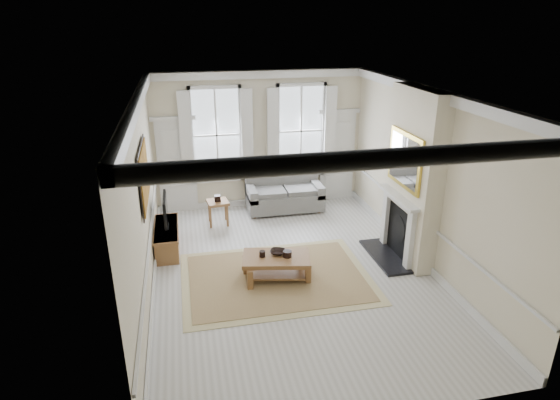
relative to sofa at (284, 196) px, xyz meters
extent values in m
plane|color=#B7B5AD|center=(-0.53, -3.11, -0.36)|extent=(7.20, 7.20, 0.00)
plane|color=white|center=(-0.53, -3.11, 3.04)|extent=(7.20, 7.20, 0.00)
plane|color=beige|center=(-0.53, 0.49, 1.34)|extent=(5.20, 0.00, 5.20)
plane|color=beige|center=(-3.13, -3.11, 1.34)|extent=(0.00, 7.20, 7.20)
plane|color=beige|center=(2.07, -3.11, 1.34)|extent=(0.00, 7.20, 7.20)
cube|color=silver|center=(-2.58, 0.45, 0.79)|extent=(0.90, 0.08, 2.30)
cube|color=silver|center=(1.52, 0.45, 0.79)|extent=(0.90, 0.08, 2.30)
cube|color=#BC8820|center=(-3.09, -2.81, 1.69)|extent=(0.05, 1.66, 1.06)
cube|color=beige|center=(1.90, -2.91, 1.34)|extent=(0.35, 1.70, 3.38)
cube|color=black|center=(1.47, -2.91, -0.34)|extent=(0.55, 1.50, 0.05)
cube|color=silver|center=(1.67, -3.46, 0.21)|extent=(0.10, 0.18, 1.15)
cube|color=silver|center=(1.67, -2.36, 0.21)|extent=(0.10, 0.18, 1.15)
cube|color=silver|center=(1.62, -2.91, 0.94)|extent=(0.20, 1.45, 0.06)
cube|color=black|center=(1.72, -2.91, 0.19)|extent=(0.02, 0.92, 1.00)
cube|color=gold|center=(1.68, -2.91, 1.69)|extent=(0.06, 1.26, 1.06)
cube|color=slate|center=(0.00, -0.06, -0.09)|extent=(1.87, 0.91, 0.42)
cube|color=slate|center=(0.00, 0.30, 0.28)|extent=(1.87, 0.20, 0.44)
cube|color=slate|center=(-0.83, -0.06, 0.16)|extent=(0.20, 0.91, 0.30)
cube|color=slate|center=(0.83, -0.06, 0.16)|extent=(0.20, 0.91, 0.30)
cylinder|color=brown|center=(-0.81, -0.39, -0.32)|extent=(0.06, 0.06, 0.08)
cylinder|color=brown|center=(0.81, 0.28, -0.32)|extent=(0.06, 0.06, 0.08)
cube|color=brown|center=(-1.70, -0.54, 0.18)|extent=(0.52, 0.52, 0.06)
cube|color=brown|center=(-1.89, -0.73, -0.10)|extent=(0.05, 0.05, 0.52)
cube|color=brown|center=(-1.52, -0.73, -0.10)|extent=(0.05, 0.05, 0.52)
cube|color=brown|center=(-1.89, -0.36, -0.10)|extent=(0.05, 0.05, 0.52)
cube|color=brown|center=(-1.52, -0.36, -0.10)|extent=(0.05, 0.05, 0.52)
cube|color=#9B7750|center=(-0.87, -3.25, -0.35)|extent=(3.50, 2.60, 0.02)
cube|color=brown|center=(-0.87, -3.25, 0.06)|extent=(1.35, 0.94, 0.08)
cube|color=brown|center=(-1.39, -3.50, -0.17)|extent=(0.10, 0.10, 0.38)
cube|color=brown|center=(-0.35, -3.50, -0.17)|extent=(0.10, 0.10, 0.38)
cube|color=brown|center=(-1.39, -2.99, -0.17)|extent=(0.10, 0.10, 0.38)
cube|color=brown|center=(-0.35, -2.99, -0.17)|extent=(0.10, 0.10, 0.38)
cylinder|color=black|center=(-1.12, -3.20, 0.16)|extent=(0.11, 0.11, 0.11)
cylinder|color=black|center=(-0.67, -3.30, 0.16)|extent=(0.16, 0.16, 0.11)
imported|color=black|center=(-0.82, -3.15, 0.14)|extent=(0.37, 0.37, 0.07)
cube|color=brown|center=(-2.87, -1.62, -0.11)|extent=(0.46, 1.43, 0.51)
cube|color=black|center=(-2.85, -1.62, 0.16)|extent=(0.08, 0.30, 0.03)
cube|color=black|center=(-2.85, -1.62, 0.55)|extent=(0.05, 0.90, 0.55)
cube|color=black|center=(-2.82, -1.62, 0.55)|extent=(0.01, 0.83, 0.50)
camera|label=1|loc=(-2.40, -10.71, 4.24)|focal=30.00mm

